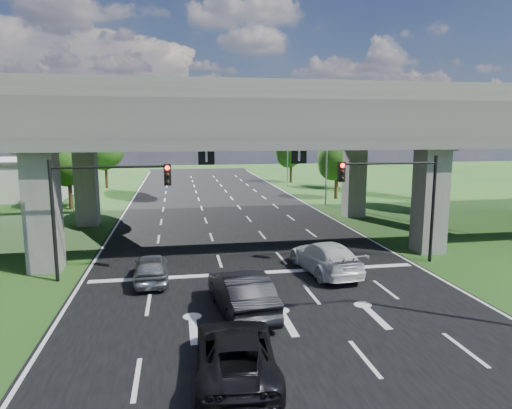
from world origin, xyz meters
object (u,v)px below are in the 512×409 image
object	(u,v)px
car_silver	(151,268)
car_dark	(241,292)
streetlight_far	(323,146)
car_trailing	(236,353)
signal_right	(398,189)
car_white	(325,257)
streetlight_beyond	(285,142)
signal_left	(99,196)

from	to	relation	value
car_silver	car_dark	bearing A→B (deg)	128.04
streetlight_far	car_trailing	distance (m)	33.15
signal_right	car_white	size ratio (longest dim) A/B	1.08
streetlight_beyond	car_dark	size ratio (longest dim) A/B	1.91
streetlight_far	streetlight_beyond	world-z (taller)	same
streetlight_beyond	car_dark	distance (m)	43.47
signal_left	streetlight_beyond	xyz separation A→B (m)	(17.92, 36.06, 1.66)
car_dark	car_white	xyz separation A→B (m)	(5.05, 4.57, -0.06)
signal_right	car_silver	bearing A→B (deg)	-175.92
car_silver	car_white	world-z (taller)	car_white
signal_right	streetlight_far	world-z (taller)	streetlight_far
streetlight_far	car_dark	distance (m)	28.56
streetlight_far	streetlight_beyond	xyz separation A→B (m)	(0.00, 16.00, 0.00)
signal_left	streetlight_far	xyz separation A→B (m)	(17.92, 20.06, 1.66)
signal_right	signal_left	xyz separation A→B (m)	(-15.65, 0.00, 0.00)
signal_right	streetlight_beyond	bearing A→B (deg)	86.39
streetlight_beyond	car_white	distance (m)	37.93
car_dark	car_white	bearing A→B (deg)	-144.23
car_silver	car_white	size ratio (longest dim) A/B	0.74
car_dark	car_white	world-z (taller)	car_dark
streetlight_beyond	car_white	xyz separation A→B (m)	(-6.65, -37.00, -5.01)
car_white	car_trailing	size ratio (longest dim) A/B	1.08
car_silver	car_white	xyz separation A→B (m)	(8.84, 0.00, 0.11)
streetlight_far	car_silver	world-z (taller)	streetlight_far
car_silver	car_trailing	distance (m)	9.71
car_silver	car_dark	xyz separation A→B (m)	(3.79, -4.57, 0.17)
car_dark	car_trailing	world-z (taller)	car_dark
signal_right	streetlight_beyond	size ratio (longest dim) A/B	0.60
car_dark	car_trailing	xyz separation A→B (m)	(-0.84, -4.68, -0.15)
car_silver	streetlight_beyond	bearing A→B (deg)	-114.36
car_trailing	streetlight_beyond	bearing A→B (deg)	-101.23
car_white	streetlight_beyond	bearing A→B (deg)	-106.97
streetlight_far	car_dark	bearing A→B (deg)	-114.60
car_dark	car_trailing	distance (m)	4.76
signal_right	signal_left	size ratio (longest dim) A/B	1.00
car_white	signal_left	bearing A→B (deg)	-11.55
streetlight_beyond	streetlight_far	bearing A→B (deg)	-90.00
car_dark	signal_left	bearing A→B (deg)	-47.93
car_white	streetlight_far	bearing A→B (deg)	-114.35
signal_right	car_silver	size ratio (longest dim) A/B	1.47
signal_left	car_silver	distance (m)	4.33
streetlight_far	car_white	world-z (taller)	streetlight_far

